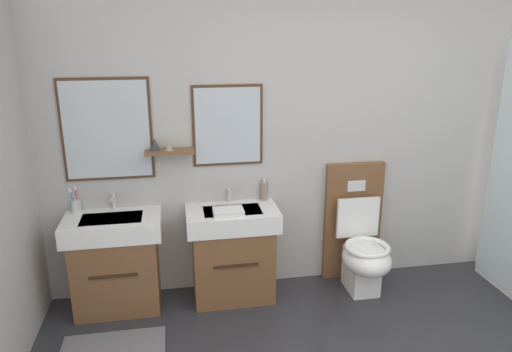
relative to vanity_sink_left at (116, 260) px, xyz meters
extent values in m
cube|color=#B7B5B2|center=(1.74, 0.24, 0.99)|extent=(4.80, 0.12, 2.74)
cube|color=#4C301E|center=(0.00, 0.17, 0.95)|extent=(0.64, 0.02, 0.74)
cube|color=silver|center=(0.00, 0.16, 0.95)|extent=(0.60, 0.01, 0.70)
cube|color=#4C301E|center=(0.87, 0.17, 0.95)|extent=(0.53, 0.02, 0.61)
cube|color=silver|center=(0.87, 0.16, 0.95)|extent=(0.49, 0.01, 0.57)
cube|color=brown|center=(0.44, 0.10, 0.79)|extent=(0.36, 0.14, 0.02)
cone|color=#333338|center=(0.33, 0.11, 0.85)|extent=(0.08, 0.08, 0.09)
cone|color=gray|center=(0.43, 0.09, 0.84)|extent=(0.06, 0.06, 0.07)
cube|color=slate|center=(0.00, -0.57, -0.38)|extent=(0.68, 0.44, 0.01)
cube|color=brown|center=(0.00, 0.00, -0.09)|extent=(0.61, 0.41, 0.59)
cube|color=#342214|center=(0.00, -0.21, -0.02)|extent=(0.33, 0.01, 0.02)
cube|color=white|center=(0.00, 0.00, 0.28)|extent=(0.69, 0.43, 0.14)
cube|color=silver|center=(0.00, -0.03, 0.34)|extent=(0.43, 0.24, 0.03)
cylinder|color=silver|center=(0.00, 0.17, 0.41)|extent=(0.03, 0.03, 0.11)
cylinder|color=silver|center=(0.00, 0.11, 0.45)|extent=(0.02, 0.11, 0.02)
cube|color=brown|center=(0.87, 0.00, -0.09)|extent=(0.61, 0.41, 0.59)
cube|color=#342214|center=(0.87, -0.21, -0.02)|extent=(0.33, 0.01, 0.02)
cube|color=white|center=(0.87, 0.00, 0.28)|extent=(0.69, 0.43, 0.14)
cube|color=silver|center=(0.87, -0.03, 0.34)|extent=(0.43, 0.24, 0.03)
cylinder|color=silver|center=(0.87, 0.17, 0.41)|extent=(0.03, 0.03, 0.11)
cylinder|color=silver|center=(0.87, 0.11, 0.45)|extent=(0.02, 0.11, 0.02)
cube|color=brown|center=(1.90, 0.16, 0.12)|extent=(0.48, 0.10, 1.00)
cube|color=silver|center=(1.90, 0.11, 0.44)|extent=(0.15, 0.01, 0.09)
cube|color=white|center=(1.90, -0.10, -0.21)|extent=(0.22, 0.30, 0.34)
ellipsoid|color=white|center=(1.90, -0.18, -0.06)|extent=(0.37, 0.46, 0.24)
torus|color=white|center=(1.90, -0.18, 0.03)|extent=(0.35, 0.35, 0.04)
cube|color=white|center=(1.90, 0.04, 0.19)|extent=(0.35, 0.03, 0.33)
cylinder|color=silver|center=(-0.27, 0.14, 0.40)|extent=(0.07, 0.07, 0.09)
cylinder|color=#DB3847|center=(-0.25, 0.14, 0.46)|extent=(0.01, 0.03, 0.17)
cube|color=white|center=(-0.25, 0.13, 0.54)|extent=(0.01, 0.02, 0.03)
cylinder|color=#2D84DB|center=(-0.28, 0.13, 0.45)|extent=(0.03, 0.01, 0.15)
cube|color=white|center=(-0.29, 0.13, 0.52)|extent=(0.02, 0.02, 0.03)
cylinder|color=gray|center=(1.15, 0.15, 0.42)|extent=(0.06, 0.06, 0.14)
cylinder|color=silver|center=(1.15, 0.15, 0.51)|extent=(0.02, 0.02, 0.04)
cube|color=white|center=(0.83, -0.12, 0.37)|extent=(0.22, 0.16, 0.04)
camera|label=1|loc=(0.47, -3.30, 1.65)|focal=33.15mm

